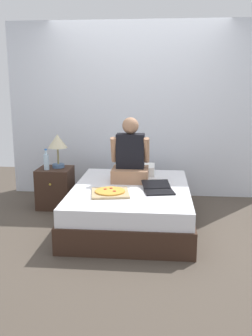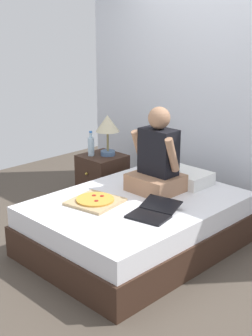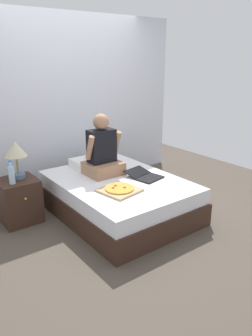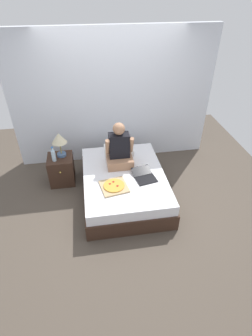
# 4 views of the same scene
# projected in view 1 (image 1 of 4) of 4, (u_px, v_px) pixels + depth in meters

# --- Properties ---
(ground_plane) EXTENTS (5.78, 5.78, 0.00)m
(ground_plane) POSITION_uv_depth(u_px,v_px,m) (131.00, 224.00, 4.47)
(ground_plane) COLOR #4C4238
(wall_back) EXTENTS (3.78, 0.12, 2.50)m
(wall_back) POSITION_uv_depth(u_px,v_px,m) (138.00, 111.00, 5.44)
(wall_back) COLOR silver
(wall_back) RESTS_ON ground
(bed) EXTENTS (1.38, 1.85, 0.46)m
(bed) POSITION_uv_depth(u_px,v_px,m) (131.00, 206.00, 4.42)
(bed) COLOR #382319
(bed) RESTS_ON ground
(nightstand_left) EXTENTS (0.44, 0.47, 0.53)m
(nightstand_left) POSITION_uv_depth(u_px,v_px,m) (55.00, 188.00, 5.04)
(nightstand_left) COLOR #382319
(nightstand_left) RESTS_ON ground
(lamp_on_left_nightstand) EXTENTS (0.26, 0.26, 0.45)m
(lamp_on_left_nightstand) POSITION_uv_depth(u_px,v_px,m) (58.00, 144.00, 4.96)
(lamp_on_left_nightstand) COLOR #4C6B93
(lamp_on_left_nightstand) RESTS_ON nightstand_left
(water_bottle) EXTENTS (0.07, 0.07, 0.28)m
(water_bottle) POSITION_uv_depth(u_px,v_px,m) (46.00, 161.00, 4.88)
(water_bottle) COLOR silver
(water_bottle) RESTS_ON nightstand_left
(pillow) EXTENTS (0.52, 0.34, 0.12)m
(pillow) POSITION_uv_depth(u_px,v_px,m) (135.00, 169.00, 4.98)
(pillow) COLOR white
(pillow) RESTS_ON bed
(person_seated) EXTENTS (0.47, 0.40, 0.78)m
(person_seated) POSITION_uv_depth(u_px,v_px,m) (130.00, 158.00, 4.59)
(person_seated) COLOR #A37556
(person_seated) RESTS_ON bed
(laptop) EXTENTS (0.39, 0.47, 0.07)m
(laptop) POSITION_uv_depth(u_px,v_px,m) (158.00, 189.00, 4.18)
(laptop) COLOR black
(laptop) RESTS_ON bed
(pizza_box) EXTENTS (0.46, 0.46, 0.05)m
(pizza_box) POSITION_uv_depth(u_px,v_px,m) (110.00, 192.00, 4.08)
(pizza_box) COLOR tan
(pizza_box) RESTS_ON bed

